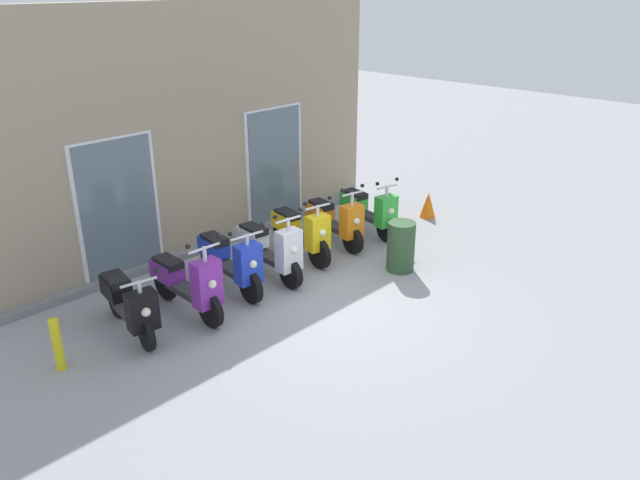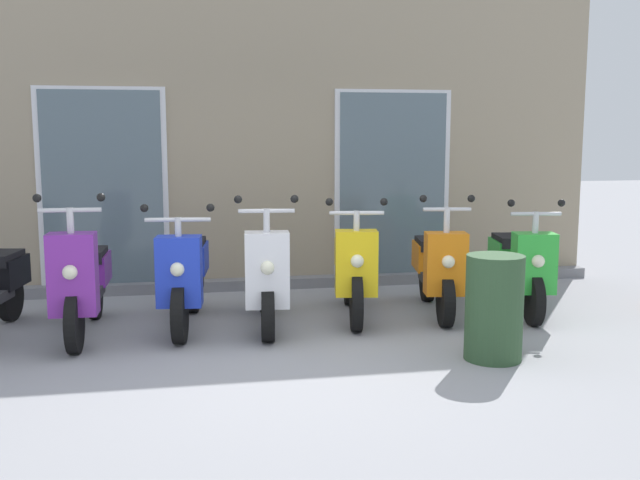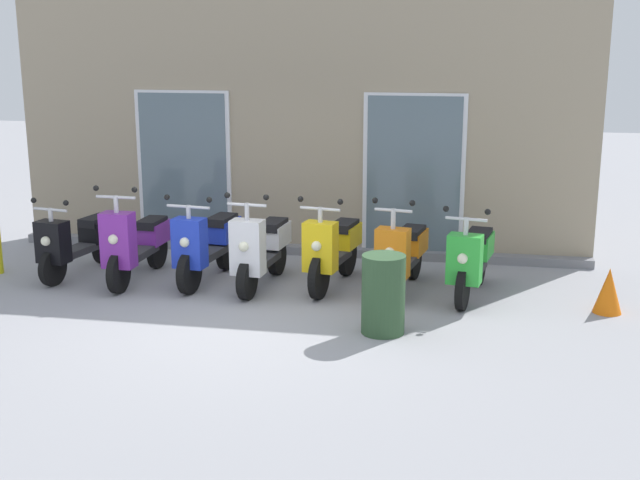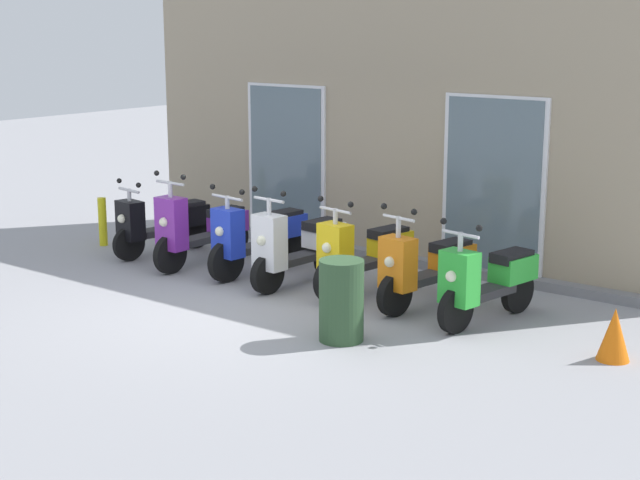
{
  "view_description": "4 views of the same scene",
  "coord_description": "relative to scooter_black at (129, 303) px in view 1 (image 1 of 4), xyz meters",
  "views": [
    {
      "loc": [
        -6.19,
        -5.7,
        4.5
      ],
      "look_at": [
        0.7,
        0.84,
        0.53
      ],
      "focal_mm": 35.19,
      "sensor_mm": 36.0,
      "label": 1
    },
    {
      "loc": [
        -0.82,
        -5.48,
        1.79
      ],
      "look_at": [
        0.42,
        1.04,
        0.83
      ],
      "focal_mm": 41.29,
      "sensor_mm": 36.0,
      "label": 2
    },
    {
      "loc": [
        2.46,
        -8.33,
        3.02
      ],
      "look_at": [
        0.77,
        0.7,
        0.76
      ],
      "focal_mm": 46.26,
      "sensor_mm": 36.0,
      "label": 3
    },
    {
      "loc": [
        7.1,
        -7.69,
        3.2
      ],
      "look_at": [
        0.7,
        0.68,
        0.77
      ],
      "focal_mm": 53.99,
      "sensor_mm": 36.0,
      "label": 4
    }
  ],
  "objects": [
    {
      "name": "ground_plane",
      "position": [
        2.55,
        -1.32,
        -0.46
      ],
      "size": [
        40.0,
        40.0,
        0.0
      ],
      "primitive_type": "plane",
      "color": "#939399"
    },
    {
      "name": "trash_bin",
      "position": [
        4.15,
        -1.47,
        -0.03
      ],
      "size": [
        0.46,
        0.46,
        0.84
      ],
      "primitive_type": "cylinder",
      "color": "#2D4C2D",
      "rests_on": "ground_plane"
    },
    {
      "name": "scooter_orange",
      "position": [
        4.22,
        0.07,
        0.01
      ],
      "size": [
        0.61,
        1.55,
        1.23
      ],
      "color": "black",
      "rests_on": "ground_plane"
    },
    {
      "name": "scooter_white",
      "position": [
        2.49,
        -0.11,
        0.04
      ],
      "size": [
        0.55,
        1.58,
        1.27
      ],
      "color": "black",
      "rests_on": "ground_plane"
    },
    {
      "name": "scooter_purple",
      "position": [
        0.86,
        -0.14,
        0.04
      ],
      "size": [
        0.56,
        1.67,
        1.31
      ],
      "color": "black",
      "rests_on": "ground_plane"
    },
    {
      "name": "scooter_blue",
      "position": [
        1.76,
        0.0,
        0.03
      ],
      "size": [
        0.62,
        1.65,
        1.2
      ],
      "color": "black",
      "rests_on": "ground_plane"
    },
    {
      "name": "scooter_black",
      "position": [
        0.0,
        0.0,
        0.0
      ],
      "size": [
        0.63,
        1.56,
        1.1
      ],
      "color": "black",
      "rests_on": "ground_plane"
    },
    {
      "name": "curb_bollard",
      "position": [
        -1.08,
        -0.15,
        -0.11
      ],
      "size": [
        0.12,
        0.12,
        0.7
      ],
      "primitive_type": "cylinder",
      "color": "yellow",
      "rests_on": "ground_plane"
    },
    {
      "name": "storefront_facade",
      "position": [
        2.55,
        1.8,
        1.57
      ],
      "size": [
        8.25,
        0.5,
        4.2
      ],
      "color": "gray",
      "rests_on": "ground_plane"
    },
    {
      "name": "traffic_cone",
      "position": [
        6.57,
        -0.35,
        -0.2
      ],
      "size": [
        0.32,
        0.32,
        0.52
      ],
      "primitive_type": "cone",
      "color": "orange",
      "rests_on": "ground_plane"
    },
    {
      "name": "scooter_green",
      "position": [
        5.05,
        -0.04,
        0.02
      ],
      "size": [
        0.62,
        1.55,
        1.19
      ],
      "color": "black",
      "rests_on": "ground_plane"
    },
    {
      "name": "scooter_yellow",
      "position": [
        3.36,
        0.07,
        0.03
      ],
      "size": [
        0.62,
        1.6,
        1.22
      ],
      "color": "black",
      "rests_on": "ground_plane"
    }
  ]
}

